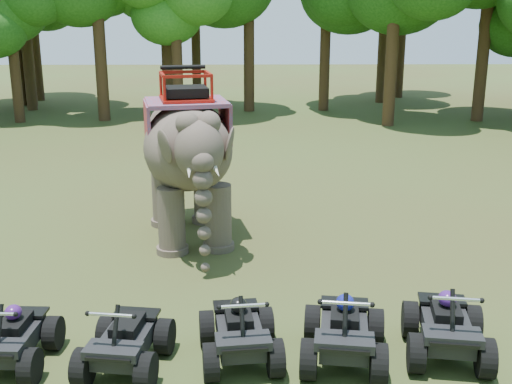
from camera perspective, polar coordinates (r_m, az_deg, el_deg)
The scene contains 23 objects.
ground at distance 12.90m, azimuth 0.09°, elevation -9.63°, with size 110.00×110.00×0.00m, color #47381E.
elephant at distance 15.84m, azimuth -6.05°, elevation 3.26°, with size 2.21×5.01×4.21m, color #4E4338, non-canonical shape.
atv_0 at distance 11.24m, azimuth -20.93°, elevation -11.44°, with size 1.19×1.63×1.21m, color black, non-canonical shape.
atv_1 at distance 10.63m, azimuth -11.59°, elevation -12.14°, with size 1.23×1.69×1.25m, color black, non-canonical shape.
atv_2 at distance 10.66m, azimuth -1.48°, elevation -11.65°, with size 1.26×1.72×1.28m, color black, non-canonical shape.
atv_3 at distance 10.69m, azimuth 7.87°, elevation -11.46°, with size 1.34×1.83×1.36m, color black, non-canonical shape.
atv_4 at distance 11.21m, azimuth 16.63°, elevation -10.71°, with size 1.32×1.80×1.34m, color black, non-canonical shape.
tree_0 at distance 35.94m, azimuth -0.64°, elevation 14.64°, with size 6.57×6.57×9.39m, color #195114, non-canonical shape.
tree_1 at distance 36.45m, azimuth 6.22°, elevation 14.27°, with size 6.31×6.31×9.01m, color #195114, non-canonical shape.
tree_2 at distance 32.00m, azimuth 12.10°, elevation 14.13°, with size 6.58×6.58×9.39m, color #195114, non-canonical shape.
tree_3 at distance 34.61m, azimuth 19.77°, elevation 14.05°, with size 6.89×6.89×9.84m, color #195114, non-canonical shape.
tree_31 at distance 34.46m, azimuth -20.80°, elevation 11.72°, with size 5.02×5.02×7.17m, color #195114, non-canonical shape.
tree_32 at distance 33.73m, azimuth -13.85°, elevation 14.55°, with size 6.94×6.94×9.92m, color #195114, non-canonical shape.
tree_33 at distance 33.57m, azimuth -7.08°, elevation 13.24°, with size 5.60×5.60×8.00m, color #195114, non-canonical shape.
tree_34 at distance 38.49m, azimuth -19.86°, elevation 13.54°, with size 6.31×6.31×9.02m, color #195114, non-canonical shape.
tree_35 at distance 42.47m, azimuth -19.13°, elevation 13.41°, with size 5.96×5.96×8.51m, color #195114, non-canonical shape.
tree_41 at distance 40.26m, azimuth -19.91°, elevation 14.44°, with size 7.12×7.12×10.18m, color #195114, non-canonical shape.
tree_42 at distance 40.07m, azimuth 11.30°, elevation 14.21°, with size 6.30×6.30×9.00m, color #195114, non-canonical shape.
tree_44 at distance 35.61m, azimuth -8.04°, elevation 15.55°, with size 7.51×7.51×10.73m, color #195114, non-canonical shape.
tree_45 at distance 42.61m, azimuth 12.82°, elevation 13.19°, with size 5.23×5.23×7.47m, color #195114, non-canonical shape.
tree_46 at distance 41.53m, azimuth 11.53°, elevation 14.24°, with size 6.28×6.28×8.98m, color #195114, non-canonical shape.
tree_47 at distance 40.67m, azimuth -20.51°, elevation 13.11°, with size 5.86×5.86×8.37m, color #195114, non-canonical shape.
tree_48 at distance 38.99m, azimuth -5.37°, elevation 13.42°, with size 5.37×5.37×7.67m, color #195114, non-canonical shape.
Camera 1 is at (-0.21, -11.62, 5.59)m, focal length 45.00 mm.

